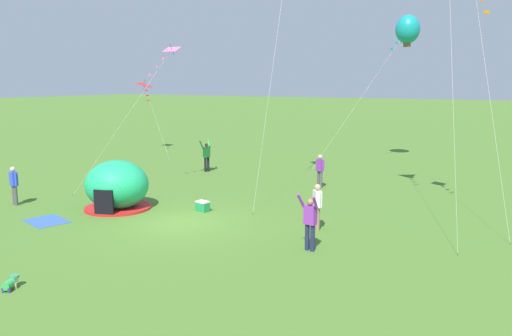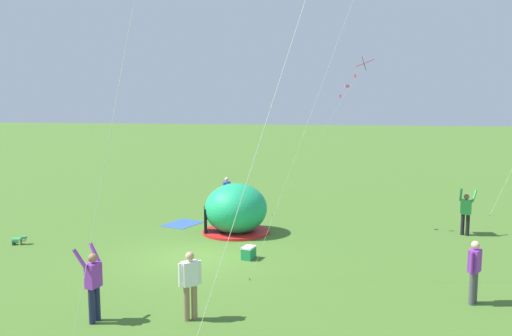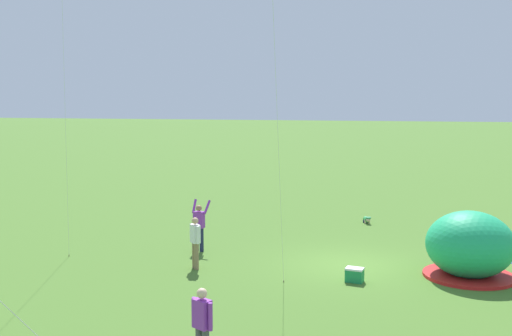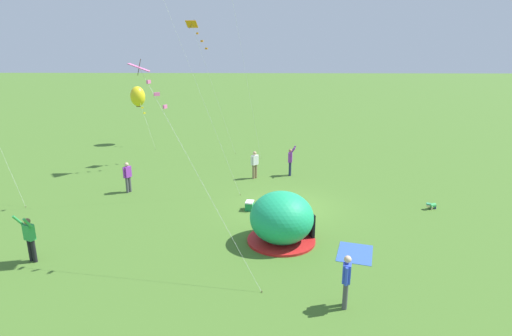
{
  "view_description": "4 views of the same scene",
  "coord_description": "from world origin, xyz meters",
  "px_view_note": "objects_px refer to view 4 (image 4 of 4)",
  "views": [
    {
      "loc": [
        11.74,
        -14.64,
        5.37
      ],
      "look_at": [
        1.2,
        3.63,
        1.72
      ],
      "focal_mm": 35.0,
      "sensor_mm": 36.0,
      "label": 1
    },
    {
      "loc": [
        15.88,
        6.25,
        5.17
      ],
      "look_at": [
        -1.63,
        1.82,
        3.04
      ],
      "focal_mm": 35.0,
      "sensor_mm": 36.0,
      "label": 2
    },
    {
      "loc": [
        -2.13,
        19.85,
        5.51
      ],
      "look_at": [
        3.17,
        0.3,
        3.24
      ],
      "focal_mm": 42.0,
      "sensor_mm": 36.0,
      "label": 3
    },
    {
      "loc": [
        -18.83,
        1.0,
        7.42
      ],
      "look_at": [
        0.29,
        1.58,
        1.96
      ],
      "focal_mm": 28.0,
      "sensor_mm": 36.0,
      "label": 4
    }
  ],
  "objects_px": {
    "person_with_toddler": "(128,176)",
    "kite_orange": "(195,31)",
    "toddler_crawling": "(431,206)",
    "kite_yellow": "(138,96)",
    "cooler_box": "(250,205)",
    "person_near_tent": "(346,279)",
    "person_arms_raised": "(290,160)",
    "kite_pink": "(145,78)",
    "person_far_back": "(29,237)",
    "person_watching_sky": "(255,163)",
    "popup_tent": "(282,219)"
  },
  "relations": [
    {
      "from": "person_with_toddler",
      "to": "kite_orange",
      "type": "distance_m",
      "value": 11.03
    },
    {
      "from": "toddler_crawling",
      "to": "kite_yellow",
      "type": "distance_m",
      "value": 24.41
    },
    {
      "from": "cooler_box",
      "to": "person_near_tent",
      "type": "distance_m",
      "value": 8.51
    },
    {
      "from": "person_arms_raised",
      "to": "kite_pink",
      "type": "distance_m",
      "value": 13.15
    },
    {
      "from": "person_arms_raised",
      "to": "cooler_box",
      "type": "bearing_deg",
      "value": 158.66
    },
    {
      "from": "toddler_crawling",
      "to": "kite_pink",
      "type": "relative_size",
      "value": 0.08
    },
    {
      "from": "toddler_crawling",
      "to": "person_far_back",
      "type": "height_order",
      "value": "person_far_back"
    },
    {
      "from": "cooler_box",
      "to": "person_near_tent",
      "type": "height_order",
      "value": "person_near_tent"
    },
    {
      "from": "person_watching_sky",
      "to": "kite_yellow",
      "type": "xyz_separation_m",
      "value": [
        9.86,
        10.15,
        3.06
      ]
    },
    {
      "from": "cooler_box",
      "to": "kite_yellow",
      "type": "bearing_deg",
      "value": 33.75
    },
    {
      "from": "person_arms_raised",
      "to": "person_far_back",
      "type": "distance_m",
      "value": 15.17
    },
    {
      "from": "person_watching_sky",
      "to": "kite_pink",
      "type": "distance_m",
      "value": 11.79
    },
    {
      "from": "person_with_toddler",
      "to": "kite_yellow",
      "type": "bearing_deg",
      "value": 14.23
    },
    {
      "from": "person_near_tent",
      "to": "kite_yellow",
      "type": "height_order",
      "value": "kite_yellow"
    },
    {
      "from": "kite_orange",
      "to": "kite_yellow",
      "type": "height_order",
      "value": "kite_orange"
    },
    {
      "from": "person_watching_sky",
      "to": "person_with_toddler",
      "type": "height_order",
      "value": "same"
    },
    {
      "from": "person_far_back",
      "to": "person_near_tent",
      "type": "relative_size",
      "value": 1.1
    },
    {
      "from": "popup_tent",
      "to": "person_arms_raised",
      "type": "bearing_deg",
      "value": -5.15
    },
    {
      "from": "cooler_box",
      "to": "person_far_back",
      "type": "height_order",
      "value": "person_far_back"
    },
    {
      "from": "person_far_back",
      "to": "kite_pink",
      "type": "distance_m",
      "value": 7.25
    },
    {
      "from": "kite_orange",
      "to": "popup_tent",
      "type": "bearing_deg",
      "value": -156.97
    },
    {
      "from": "kite_yellow",
      "to": "person_far_back",
      "type": "bearing_deg",
      "value": -173.7
    },
    {
      "from": "cooler_box",
      "to": "toddler_crawling",
      "type": "relative_size",
      "value": 1.06
    },
    {
      "from": "cooler_box",
      "to": "person_far_back",
      "type": "distance_m",
      "value": 9.52
    },
    {
      "from": "person_far_back",
      "to": "toddler_crawling",
      "type": "bearing_deg",
      "value": -71.17
    },
    {
      "from": "cooler_box",
      "to": "person_watching_sky",
      "type": "bearing_deg",
      "value": -0.9
    },
    {
      "from": "person_far_back",
      "to": "person_near_tent",
      "type": "height_order",
      "value": "person_far_back"
    },
    {
      "from": "person_watching_sky",
      "to": "person_arms_raised",
      "type": "distance_m",
      "value": 2.34
    },
    {
      "from": "person_arms_raised",
      "to": "person_with_toddler",
      "type": "height_order",
      "value": "person_arms_raised"
    },
    {
      "from": "toddler_crawling",
      "to": "person_arms_raised",
      "type": "relative_size",
      "value": 0.29
    },
    {
      "from": "cooler_box",
      "to": "person_far_back",
      "type": "bearing_deg",
      "value": 124.53
    },
    {
      "from": "person_arms_raised",
      "to": "person_near_tent",
      "type": "bearing_deg",
      "value": -176.06
    },
    {
      "from": "kite_orange",
      "to": "kite_pink",
      "type": "relative_size",
      "value": 1.33
    },
    {
      "from": "toddler_crawling",
      "to": "kite_yellow",
      "type": "relative_size",
      "value": 0.11
    },
    {
      "from": "popup_tent",
      "to": "person_near_tent",
      "type": "relative_size",
      "value": 1.63
    },
    {
      "from": "person_arms_raised",
      "to": "toddler_crawling",
      "type": "bearing_deg",
      "value": -129.56
    },
    {
      "from": "cooler_box",
      "to": "kite_pink",
      "type": "bearing_deg",
      "value": 143.39
    },
    {
      "from": "toddler_crawling",
      "to": "person_arms_raised",
      "type": "xyz_separation_m",
      "value": [
        5.55,
        6.72,
        0.82
      ]
    },
    {
      "from": "cooler_box",
      "to": "toddler_crawling",
      "type": "xyz_separation_m",
      "value": [
        0.37,
        -9.03,
        -0.04
      ]
    },
    {
      "from": "popup_tent",
      "to": "person_far_back",
      "type": "height_order",
      "value": "popup_tent"
    },
    {
      "from": "person_with_toddler",
      "to": "kite_pink",
      "type": "xyz_separation_m",
      "value": [
        -6.93,
        -3.5,
        5.68
      ]
    },
    {
      "from": "person_near_tent",
      "to": "cooler_box",
      "type": "bearing_deg",
      "value": 22.61
    },
    {
      "from": "person_far_back",
      "to": "kite_yellow",
      "type": "relative_size",
      "value": 0.39
    },
    {
      "from": "toddler_crawling",
      "to": "person_watching_sky",
      "type": "distance_m",
      "value": 10.21
    },
    {
      "from": "kite_orange",
      "to": "kite_yellow",
      "type": "xyz_separation_m",
      "value": [
        5.55,
        6.04,
        -4.88
      ]
    },
    {
      "from": "person_watching_sky",
      "to": "kite_yellow",
      "type": "bearing_deg",
      "value": 45.85
    },
    {
      "from": "toddler_crawling",
      "to": "person_watching_sky",
      "type": "xyz_separation_m",
      "value": [
        4.85,
        8.95,
        0.79
      ]
    },
    {
      "from": "person_near_tent",
      "to": "person_far_back",
      "type": "bearing_deg",
      "value": 77.55
    },
    {
      "from": "popup_tent",
      "to": "person_near_tent",
      "type": "distance_m",
      "value": 4.76
    },
    {
      "from": "kite_orange",
      "to": "toddler_crawling",
      "type": "bearing_deg",
      "value": -125.05
    }
  ]
}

